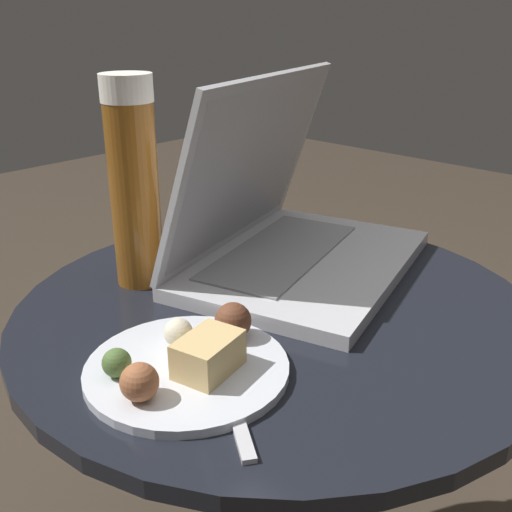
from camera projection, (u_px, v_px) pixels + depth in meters
The scene contains 5 objects.
table at pixel (275, 424), 0.77m from camera, with size 0.61×0.61×0.57m.
laptop at pixel (286, 230), 0.79m from camera, with size 0.39×0.33×0.25m.
beer_glass at pixel (134, 183), 0.71m from camera, with size 0.06×0.06×0.25m.
snack_plate at pixel (190, 361), 0.56m from camera, with size 0.19×0.19×0.05m.
fork at pixel (226, 384), 0.55m from camera, with size 0.12×0.16×0.00m.
Camera 1 is at (-0.47, -0.41, 0.89)m, focal length 42.00 mm.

